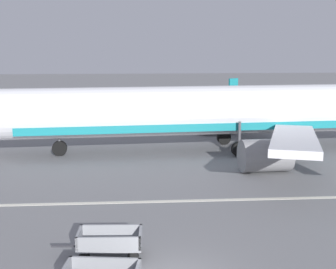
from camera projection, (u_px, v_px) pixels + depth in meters
name	position (u px, v px, depth m)	size (l,w,h in m)	color
grass_strip	(140.00, 98.00, 73.23)	(220.00, 28.00, 0.06)	#3D7033
apron_stripe	(158.00, 201.00, 26.49)	(120.00, 0.36, 0.01)	silver
airplane	(213.00, 111.00, 38.05)	(37.66, 30.24, 11.34)	silver
baggage_cart_third_in_row	(110.00, 242.00, 19.69)	(3.59, 1.54, 1.07)	gray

